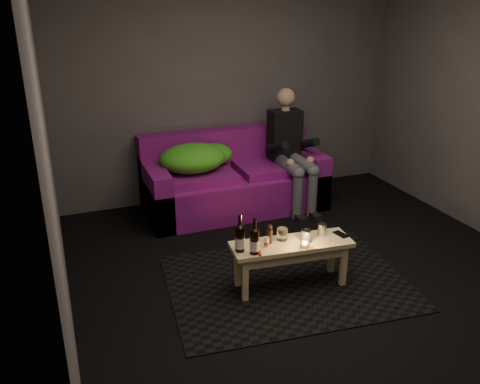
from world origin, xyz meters
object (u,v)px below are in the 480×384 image
object	(u,v)px
coffee_table	(291,250)
sofa	(233,182)
beer_bottle_a	(240,238)
person	(291,148)
steel_cup	(322,229)
beer_bottle_b	(254,241)

from	to	relation	value
coffee_table	sofa	bearing A→B (deg)	85.57
coffee_table	beer_bottle_a	world-z (taller)	beer_bottle_a
person	coffee_table	distance (m)	1.79
person	steel_cup	distance (m)	1.64
coffee_table	beer_bottle_a	xyz separation A→B (m)	(-0.44, 0.01, 0.18)
sofa	beer_bottle_b	bearing A→B (deg)	-105.08
steel_cup	beer_bottle_a	bearing A→B (deg)	-178.74
person	beer_bottle_b	world-z (taller)	person
sofa	steel_cup	size ratio (longest dim) A/B	19.20
beer_bottle_b	coffee_table	bearing A→B (deg)	10.26
person	steel_cup	xyz separation A→B (m)	(-0.47, -1.55, -0.22)
beer_bottle_a	beer_bottle_b	world-z (taller)	beer_bottle_a
sofa	beer_bottle_a	bearing A→B (deg)	-108.44
person	beer_bottle_b	bearing A→B (deg)	-124.07
beer_bottle_a	beer_bottle_b	xyz separation A→B (m)	(0.09, -0.08, -0.00)
steel_cup	sofa	bearing A→B (deg)	95.25
coffee_table	beer_bottle_b	distance (m)	0.40
sofa	person	xyz separation A→B (m)	(0.63, -0.16, 0.37)
coffee_table	steel_cup	size ratio (longest dim) A/B	9.91
sofa	beer_bottle_a	distance (m)	1.83
beer_bottle_b	steel_cup	world-z (taller)	beer_bottle_b
person	beer_bottle_a	distance (m)	1.98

